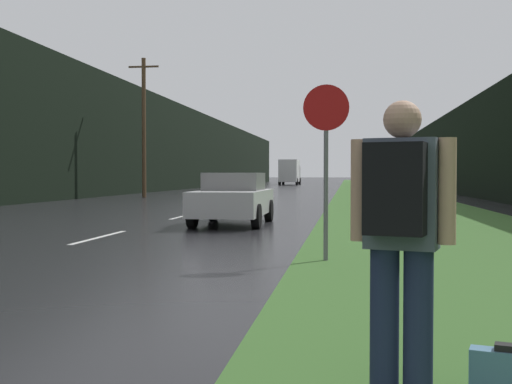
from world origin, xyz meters
name	(u,v)px	position (x,y,z in m)	size (l,w,h in m)	color
grass_verge	(383,196)	(7.42, 40.00, 0.01)	(6.00, 240.00, 0.02)	#386028
lane_stripe_c	(100,237)	(0.00, 13.03, 0.00)	(0.12, 3.00, 0.01)	silver
lane_stripe_d	(183,216)	(0.00, 20.03, 0.00)	(0.12, 3.00, 0.01)	silver
treeline_far_side	(152,144)	(-10.42, 50.00, 3.80)	(2.00, 140.00, 7.61)	black
treeline_near_side	(457,154)	(13.42, 50.00, 2.91)	(2.00, 140.00, 5.82)	black
utility_pole_far	(144,126)	(-6.58, 36.25, 4.20)	(1.80, 0.24, 8.14)	#4C3823
stop_sign	(326,152)	(4.92, 9.88, 1.69)	(0.71, 0.07, 2.72)	slate
hitchhiker_with_backpack	(400,229)	(5.56, 3.82, 1.02)	(0.60, 0.50, 1.78)	#1E2847
suitcase	(509,374)	(6.21, 3.96, 0.15)	(0.47, 0.25, 0.33)	teal
car_passing_near	(233,198)	(2.21, 16.91, 0.70)	(1.82, 4.08, 1.39)	#BCBCBC
delivery_truck	(290,172)	(-2.21, 83.12, 1.70)	(2.47, 7.32, 3.23)	gray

